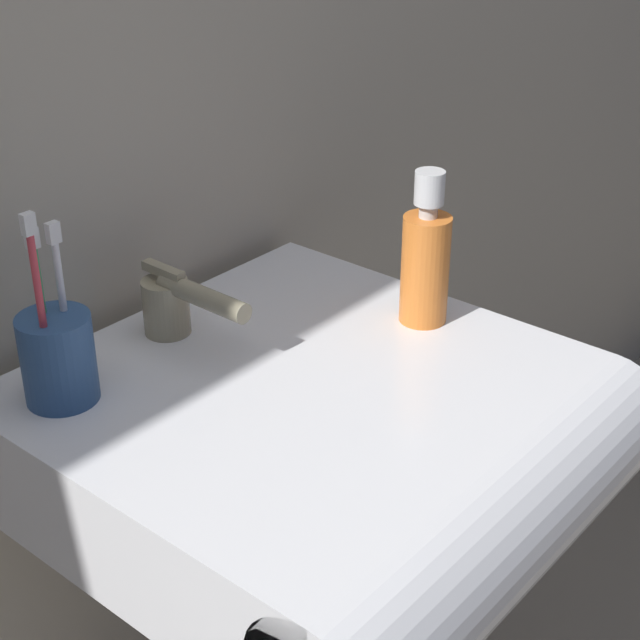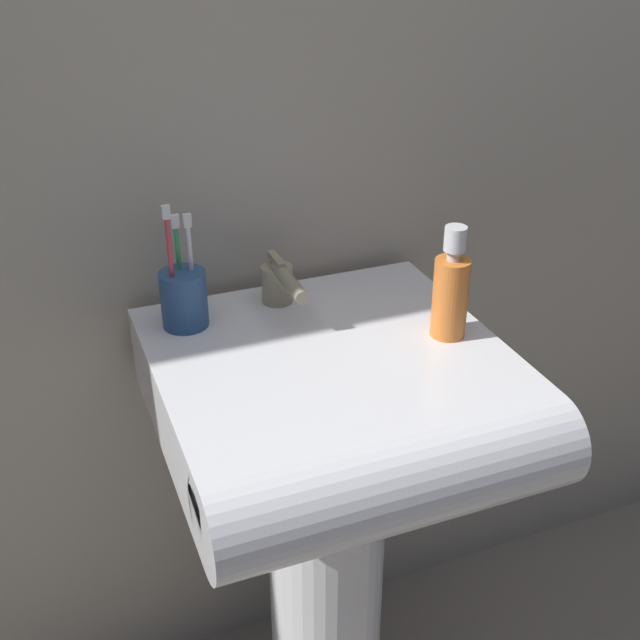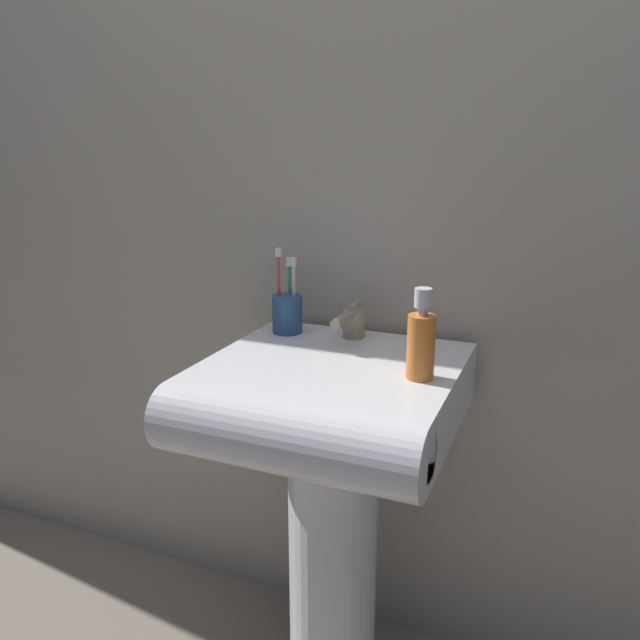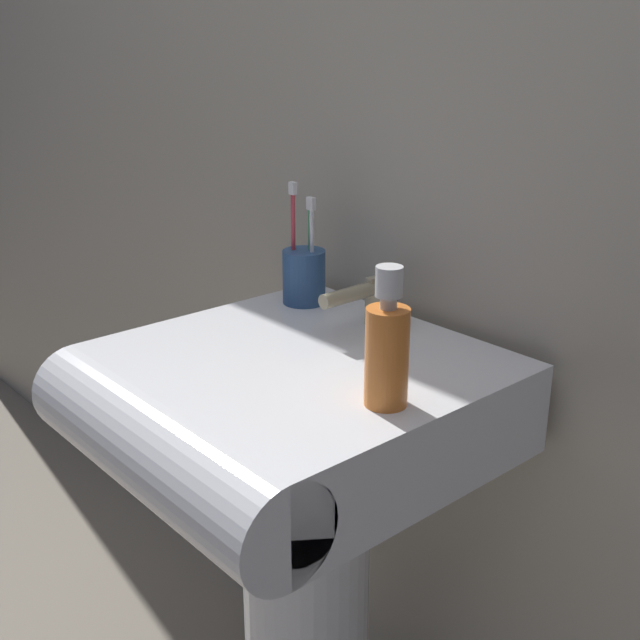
# 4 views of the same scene
# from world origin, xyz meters

# --- Properties ---
(wall_back) EXTENTS (5.00, 0.05, 2.40)m
(wall_back) POSITION_xyz_m (0.00, 0.27, 1.20)
(wall_back) COLOR #B7AD99
(wall_back) RESTS_ON ground
(sink_pedestal) EXTENTS (0.20, 0.20, 0.69)m
(sink_pedestal) POSITION_xyz_m (0.00, 0.00, 0.34)
(sink_pedestal) COLOR white
(sink_pedestal) RESTS_ON ground
(sink_basin) EXTENTS (0.50, 0.52, 0.13)m
(sink_basin) POSITION_xyz_m (0.00, -0.05, 0.75)
(sink_basin) COLOR white
(sink_basin) RESTS_ON sink_pedestal
(faucet) EXTENTS (0.05, 0.15, 0.08)m
(faucet) POSITION_xyz_m (-0.02, 0.15, 0.86)
(faucet) COLOR tan
(faucet) RESTS_ON sink_basin
(toothbrush_cup) EXTENTS (0.07, 0.07, 0.20)m
(toothbrush_cup) POSITION_xyz_m (-0.17, 0.15, 0.86)
(toothbrush_cup) COLOR #2D5184
(toothbrush_cup) RESTS_ON sink_basin
(soap_bottle) EXTENTS (0.05, 0.05, 0.17)m
(soap_bottle) POSITION_xyz_m (0.18, -0.03, 0.89)
(soap_bottle) COLOR orange
(soap_bottle) RESTS_ON sink_basin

